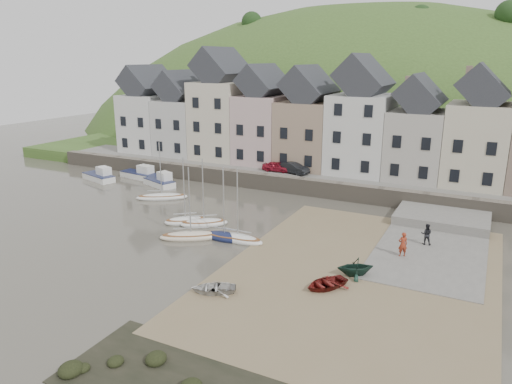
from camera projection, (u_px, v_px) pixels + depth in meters
The scene contains 25 objects.
ground at pixel (222, 246), 37.92m from camera, with size 160.00×160.00×0.00m, color #464237.
quay_land at pixel (341, 162), 65.21m from camera, with size 90.00×30.00×1.50m, color #395522.
quay_street at pixel (312, 174), 55.11m from camera, with size 70.00×7.00×0.10m, color slate.
seawall at pixel (301, 186), 52.28m from camera, with size 70.00×1.20×1.80m, color slate.
beach at pixel (358, 273), 33.15m from camera, with size 18.00×26.00×0.06m, color #7D6B4C.
slipway at pixel (433, 244), 38.28m from camera, with size 8.00×18.00×0.12m, color slate.
hillside at pixel (354, 224), 96.54m from camera, with size 134.40×84.00×84.00m.
townhouse_terrace at pixel (338, 121), 55.79m from camera, with size 61.05×8.00×13.93m.
sailboat_0 at pixel (162, 197), 50.56m from camera, with size 5.35×4.26×6.32m.
sailboat_1 at pixel (185, 221), 43.13m from camera, with size 3.87×3.59×6.32m.
sailboat_2 at pixel (191, 236), 39.45m from camera, with size 5.18×4.02×6.32m.
sailboat_3 at pixel (204, 223), 42.58m from camera, with size 4.31×3.73×6.32m.
sailboat_4 at pixel (238, 238), 38.93m from camera, with size 4.57×1.60×6.32m.
sailboat_5 at pixel (224, 236), 39.33m from camera, with size 3.74×1.52×6.32m.
motorboat_0 at pixel (161, 181), 55.64m from camera, with size 4.77×3.18×1.70m.
motorboat_1 at pixel (100, 176), 58.23m from camera, with size 5.26×3.06×1.70m.
motorboat_2 at pixel (141, 174), 59.16m from camera, with size 5.68×2.47×1.70m.
rowboat_white at pixel (213, 288), 30.31m from camera, with size 2.04×2.86×0.59m, color beige.
rowboat_green at pixel (355, 267), 32.54m from camera, with size 2.17×2.52×1.33m, color #163328.
rowboat_red at pixel (326, 283), 30.90m from camera, with size 2.17×3.04×0.63m, color maroon.
person_red at pixel (403, 244), 35.52m from camera, with size 0.69×0.45×1.90m, color maroon.
person_dark at pixel (426, 234), 37.80m from camera, with size 0.84×0.65×1.73m, color black.
car_left at pixel (277, 167), 55.85m from camera, with size 1.37×3.40×1.16m, color maroon.
car_right at pixel (294, 168), 54.91m from camera, with size 1.36×3.90×1.28m, color black.
shore_rocks at pixel (180, 382), 21.90m from camera, with size 14.00×6.00×0.73m.
Camera 1 is at (18.30, -30.32, 14.50)m, focal length 33.38 mm.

